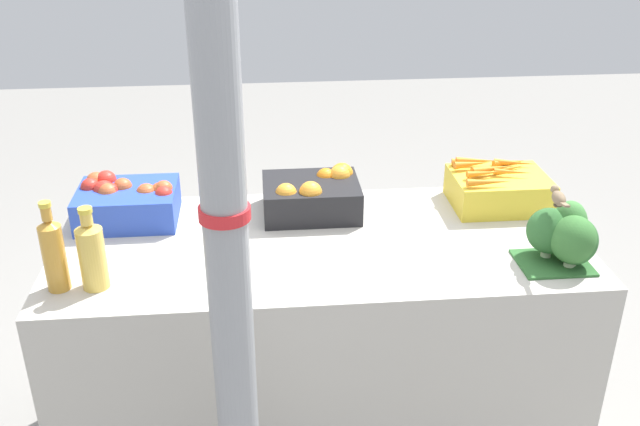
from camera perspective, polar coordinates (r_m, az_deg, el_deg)
market_table at (r=2.58m, az=0.00°, el=-10.58°), size 1.73×0.78×0.85m
support_pole at (r=1.65m, az=-7.41°, el=-3.52°), size 0.12×0.12×2.31m
apple_crate at (r=2.55m, az=-15.21°, el=0.95°), size 0.34×0.26×0.15m
orange_crate at (r=2.51m, az=-0.56°, el=1.46°), size 0.34×0.26×0.15m
carrot_crate at (r=2.65m, az=14.06°, el=1.93°), size 0.34×0.26×0.15m
broccoli_pile at (r=2.30m, az=19.07°, el=-1.73°), size 0.23×0.20×0.19m
juice_bottle_amber at (r=2.17m, az=-20.54°, el=-2.99°), size 0.07×0.07×0.28m
juice_bottle_golden at (r=2.15m, az=-17.78°, el=-3.13°), size 0.08×0.08×0.26m
sparrow_bird at (r=2.24m, az=18.53°, el=1.20°), size 0.04×0.14×0.05m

